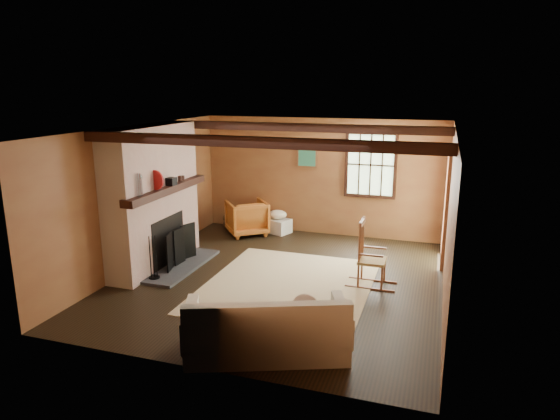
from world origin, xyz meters
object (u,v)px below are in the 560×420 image
at_px(rocking_chair, 370,258).
at_px(laundry_basket, 278,226).
at_px(armchair, 247,218).
at_px(sofa, 267,332).
at_px(fireplace, 155,203).

distance_m(rocking_chair, laundry_basket, 3.21).
bearing_deg(armchair, laundry_basket, 170.36).
xyz_separation_m(rocking_chair, laundry_basket, (-2.25, 2.26, -0.29)).
distance_m(sofa, laundry_basket, 4.92).
relative_size(fireplace, laundry_basket, 4.80).
height_order(laundry_basket, armchair, armchair).
relative_size(sofa, laundry_basket, 4.10).
xyz_separation_m(sofa, laundry_basket, (-1.44, 4.70, -0.12)).
height_order(fireplace, sofa, fireplace).
bearing_deg(armchair, rocking_chair, 107.56).
bearing_deg(fireplace, laundry_basket, 61.31).
xyz_separation_m(fireplace, rocking_chair, (3.62, 0.23, -0.66)).
bearing_deg(rocking_chair, armchair, 55.09).
height_order(rocking_chair, laundry_basket, rocking_chair).
relative_size(laundry_basket, armchair, 0.63).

